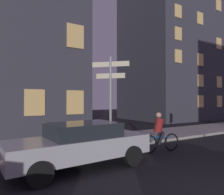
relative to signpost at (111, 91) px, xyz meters
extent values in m
cube|color=#9E9991|center=(-0.56, 0.70, -2.48)|extent=(40.00, 3.16, 0.14)
cylinder|color=gray|center=(0.00, 0.00, -0.40)|extent=(0.12, 0.12, 4.02)
cube|color=beige|center=(0.00, 0.00, 1.25)|extent=(1.29, 1.29, 0.24)
cube|color=beige|center=(0.00, 0.00, 0.70)|extent=(1.01, 1.01, 0.24)
cube|color=#B7B7BC|center=(-2.50, -2.29, -1.90)|extent=(4.50, 1.94, 0.59)
cube|color=#23282D|center=(-2.38, -2.29, -1.39)|extent=(2.20, 1.66, 0.44)
cylinder|color=black|center=(-3.90, -3.22, -2.23)|extent=(0.65, 0.26, 0.64)
cylinder|color=black|center=(-4.00, -1.55, -2.23)|extent=(0.65, 0.26, 0.64)
cylinder|color=black|center=(-0.99, -3.04, -2.23)|extent=(0.65, 0.26, 0.64)
cylinder|color=black|center=(-1.10, -1.37, -2.23)|extent=(0.65, 0.26, 0.64)
sphere|color=#F9EFCC|center=(-4.68, -3.00, -1.90)|extent=(0.16, 0.16, 0.16)
torus|color=black|center=(1.60, -2.27, -2.19)|extent=(0.72, 0.14, 0.72)
torus|color=black|center=(0.51, -2.14, -2.19)|extent=(0.72, 0.14, 0.72)
cylinder|color=#1959A5|center=(1.05, -2.20, -1.94)|extent=(1.00, 0.16, 0.04)
cylinder|color=maroon|center=(0.96, -2.19, -1.47)|extent=(0.49, 0.37, 0.61)
sphere|color=tan|center=(0.96, -2.19, -1.05)|extent=(0.22, 0.22, 0.22)
cylinder|color=black|center=(1.02, -2.11, -1.97)|extent=(0.35, 0.16, 0.55)
cylinder|color=black|center=(0.99, -2.29, -1.97)|extent=(0.35, 0.16, 0.55)
cube|color=#F2C672|center=(-3.12, 1.50, -0.55)|extent=(0.90, 0.06, 1.20)
cube|color=#F2C672|center=(-1.17, 1.50, -0.55)|extent=(0.90, 0.06, 1.20)
cube|color=#F2C672|center=(-1.17, 1.50, 2.80)|extent=(0.90, 0.06, 1.20)
cube|color=#383842|center=(13.25, 8.64, 5.20)|extent=(9.58, 7.95, 15.50)
cube|color=#F2C672|center=(13.25, 4.64, -0.55)|extent=(0.90, 0.06, 1.20)
cube|color=#F2C672|center=(16.44, 4.64, -0.55)|extent=(0.90, 0.06, 1.20)
cube|color=#F2C672|center=(13.25, 4.64, 1.53)|extent=(0.90, 0.06, 1.20)
cube|color=#F2C672|center=(16.44, 4.64, 1.53)|extent=(0.90, 0.06, 1.20)
cube|color=#F2C672|center=(10.05, 4.64, 3.62)|extent=(0.90, 0.06, 1.20)
cube|color=#F2C672|center=(13.25, 4.64, 3.62)|extent=(0.90, 0.06, 1.20)
cube|color=#F2C672|center=(10.05, 4.64, 5.70)|extent=(0.90, 0.06, 1.20)
cube|color=#F2C672|center=(16.44, 4.64, 5.70)|extent=(0.90, 0.06, 1.20)
cube|color=#F2C672|center=(10.05, 4.64, 7.78)|extent=(0.90, 0.06, 1.20)
cube|color=#F2C672|center=(13.25, 4.64, 7.78)|extent=(0.90, 0.06, 1.20)
cube|color=#F2C672|center=(16.44, 4.64, 9.87)|extent=(0.90, 0.06, 1.20)
camera|label=1|loc=(-5.02, -8.37, -0.46)|focal=33.28mm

